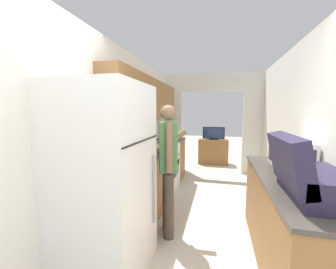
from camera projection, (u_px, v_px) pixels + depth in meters
name	position (u px, v px, depth m)	size (l,w,h in m)	color
wall_left	(130.00, 118.00, 3.22)	(0.38, 6.62, 2.50)	silver
wall_right	(315.00, 140.00, 2.31)	(0.06, 6.62, 2.50)	silver
wall_far_with_doorway	(211.00, 117.00, 5.23)	(2.83, 0.06, 2.50)	silver
counter_left	(155.00, 172.00, 3.73)	(0.62, 2.92, 0.92)	brown
counter_right	(291.00, 223.00, 2.04)	(0.62, 1.93, 0.92)	brown
refrigerator	(106.00, 181.00, 1.95)	(0.78, 0.84, 1.82)	white
range_oven	(161.00, 167.00, 4.09)	(0.66, 0.79, 1.06)	white
person	(168.00, 167.00, 2.55)	(0.52, 0.45, 1.64)	#4C4238
suitcase	(307.00, 176.00, 1.53)	(0.49, 0.67, 0.47)	#231E38
microwave	(291.00, 154.00, 2.38)	(0.37, 0.54, 0.31)	white
book_stack	(294.00, 171.00, 1.99)	(0.25, 0.31, 0.12)	#C67028
tv_cabinet	(213.00, 151.00, 6.16)	(0.86, 0.42, 0.74)	brown
television	(214.00, 133.00, 6.06)	(0.63, 0.16, 0.37)	black
knife	(168.00, 140.00, 4.55)	(0.12, 0.33, 0.02)	#B7B7BC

